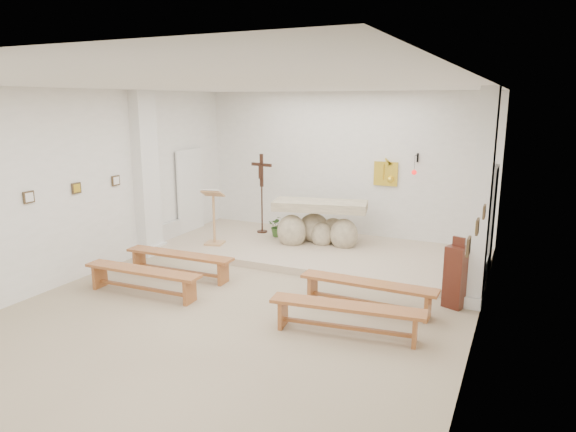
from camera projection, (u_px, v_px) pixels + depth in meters
The scene contains 27 objects.
ground at pixel (236, 312), 8.14m from camera, with size 7.00×10.00×0.00m, color tan.
wall_left at pixel (67, 188), 9.20m from camera, with size 0.02×10.00×3.50m, color white.
wall_right at pixel (478, 228), 6.31m from camera, with size 0.02×10.00×3.50m, color white.
wall_back at pixel (343, 167), 12.16m from camera, with size 7.00×0.02×3.50m, color white.
ceiling at pixel (231, 86), 7.38m from camera, with size 7.00×10.00×0.02m, color silver.
sanctuary_platform at pixel (318, 251), 11.22m from camera, with size 6.98×3.00×0.15m, color #BDA892.
pilaster_left at pixel (146, 174), 10.92m from camera, with size 0.26×0.55×3.50m, color white.
pilaster_right at pixel (482, 200), 8.13m from camera, with size 0.26×0.55×3.50m, color white.
gold_wall_relief at pixel (386, 174), 11.72m from camera, with size 0.55×0.04×0.55m, color yellow.
sanctuary_lamp at pixel (415, 170), 11.18m from camera, with size 0.11×0.36×0.44m.
station_frame_left_front at pixel (29, 197), 8.49m from camera, with size 0.03×0.20×0.20m, color #43321D.
station_frame_left_mid at pixel (76, 188), 9.38m from camera, with size 0.03×0.20×0.20m, color #43321D.
station_frame_left_rear at pixel (116, 181), 10.26m from camera, with size 0.03×0.20×0.20m, color #43321D.
station_frame_right_front at pixel (469, 246), 5.62m from camera, with size 0.03×0.20×0.20m, color #43321D.
station_frame_right_mid at pixel (477, 227), 6.50m from camera, with size 0.03×0.20×0.20m, color #43321D.
station_frame_right_rear at pixel (484, 212), 7.38m from camera, with size 0.03×0.20×0.20m, color #43321D.
radiator_left at pixel (168, 234), 11.89m from camera, with size 0.10×0.85×0.52m, color silver.
radiator_right at pixel (482, 275), 9.04m from camera, with size 0.10×0.85×0.52m, color silver.
altar at pixel (319, 226), 11.45m from camera, with size 2.18×1.23×1.06m.
lectern at pixel (214, 217), 11.32m from camera, with size 0.52×0.47×1.27m.
crucifix_stand at pixel (262, 188), 12.27m from camera, with size 0.58×0.25×1.91m.
potted_plant at pixel (278, 226), 12.07m from camera, with size 0.46×0.40×0.51m, color #355E25.
donation_pedestal at pixel (456, 276), 8.26m from camera, with size 0.40×0.40×1.17m.
bench_left_front at pixel (179, 259), 9.71m from camera, with size 2.22×0.42×0.47m.
bench_right_front at pixel (368, 289), 8.19m from camera, with size 2.21×0.37×0.47m.
bench_left_second at pixel (142, 276), 8.80m from camera, with size 2.22×0.43×0.47m.
bench_right_second at pixel (347, 312), 7.27m from camera, with size 2.24×0.63×0.47m.
Camera 1 is at (3.97, -6.54, 3.28)m, focal length 32.00 mm.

